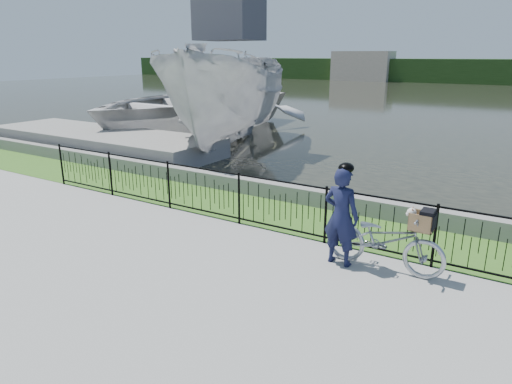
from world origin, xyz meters
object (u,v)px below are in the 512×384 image
Objects in this scene: bicycle_rig at (385,239)px; boat_near at (230,96)px; dock at (102,141)px; cyclist at (341,215)px; boat_far at (191,105)px.

boat_near is at bearing 138.79° from bicycle_rig.
bicycle_rig is (12.30, -4.41, 0.19)m from dock.
cyclist is 0.17× the size of boat_near.
dock is at bearing 160.29° from bicycle_rig.
boat_far is at bearing 146.45° from boat_near.
bicycle_rig is at bearing -19.71° from dock.
boat_near reaches higher than dock.
cyclist is (-0.73, -0.19, 0.35)m from bicycle_rig.
cyclist is 15.49m from boat_far.
boat_near is (-8.12, 7.11, 1.48)m from bicycle_rig.
bicycle_rig is at bearing -41.21° from boat_near.
boat_far is at bearing 141.27° from bicycle_rig.
boat_near is at bearing -33.55° from boat_far.
dock is 5.63m from boat_far.
bicycle_rig is 10.89m from boat_near.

